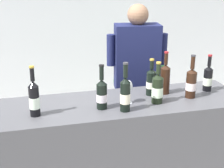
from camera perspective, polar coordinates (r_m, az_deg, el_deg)
name	(u,v)px	position (r m, az deg, el deg)	size (l,w,h in m)	color
wall_back	(73,12)	(4.89, -6.88, 12.45)	(8.00, 0.10, 2.80)	silver
counter	(121,159)	(2.72, 1.51, -13.04)	(1.96, 0.59, 1.01)	#4C4C51
wine_bottle_0	(191,83)	(2.61, 13.72, 0.23)	(0.08, 0.08, 0.34)	black
wine_bottle_1	(151,82)	(2.61, 6.87, 0.42)	(0.08, 0.08, 0.30)	black
wine_bottle_2	(208,78)	(2.80, 16.47, 0.99)	(0.07, 0.07, 0.31)	black
wine_bottle_3	(102,94)	(2.33, -1.81, -1.70)	(0.08, 0.08, 0.33)	black
wine_bottle_4	(157,88)	(2.46, 7.98, -0.79)	(0.09, 0.09, 0.32)	black
wine_bottle_5	(165,78)	(2.65, 9.29, 1.07)	(0.08, 0.08, 0.35)	black
wine_bottle_6	(34,98)	(2.27, -13.50, -2.45)	(0.07, 0.07, 0.36)	black
wine_bottle_7	(125,94)	(2.29, 2.33, -1.72)	(0.07, 0.07, 0.36)	black
wine_glass	(128,87)	(2.43, 2.83, -0.55)	(0.07, 0.07, 0.18)	silver
person_server	(136,92)	(3.25, 4.23, -1.42)	(0.58, 0.30, 1.68)	black
potted_shrub	(139,81)	(3.75, 4.82, 0.48)	(0.57, 0.58, 1.18)	brown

